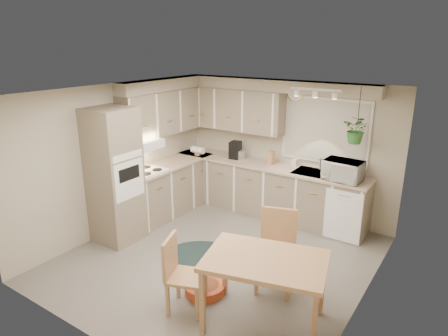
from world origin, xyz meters
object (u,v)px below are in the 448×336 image
Objects in this scene: braided_rug at (208,258)px; microwave at (343,168)px; pet_bed at (205,288)px; chair_left at (187,275)px; dining_table at (264,291)px; chair_back at (276,252)px.

microwave reaches higher than braided_rug.
pet_bed is 2.84m from microwave.
dining_table is at bearing 87.71° from chair_left.
pet_bed is (0.46, -0.69, 0.05)m from braided_rug.
chair_back is 0.80× the size of braided_rug.
chair_left is 0.89× the size of chair_back.
pet_bed is at bearing 22.04° from chair_back.
microwave is at bearing 71.11° from pet_bed.
microwave reaches higher than dining_table.
dining_table is 1.01× the size of braided_rug.
braided_rug is (-1.14, 0.11, -0.50)m from chair_back.
chair_left is (-0.86, -0.28, 0.05)m from dining_table.
pet_bed reaches higher than braided_rug.
pet_bed is 0.88× the size of microwave.
microwave reaches higher than chair_left.
dining_table is 0.95m from pet_bed.
braided_rug is at bearing 123.88° from pet_bed.
chair_left is at bearing -103.29° from microwave.
pet_bed is (-0.02, 0.37, -0.40)m from chair_left.
chair_left is 1.15m from chair_back.
chair_back reaches higher than braided_rug.
microwave is at bearing 53.84° from braided_rug.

